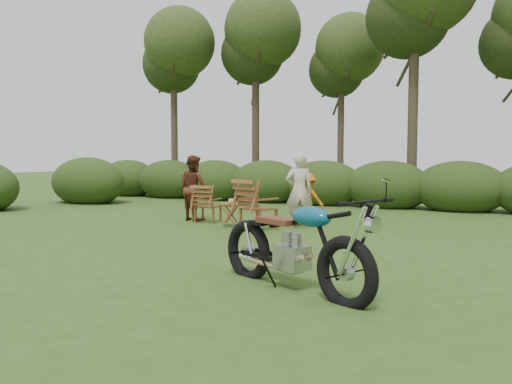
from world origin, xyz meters
The scene contains 10 objects.
ground centered at (0.00, 0.00, 0.00)m, with size 80.00×80.00×0.00m, color #2F4918.
tree_line centered at (0.50, 9.74, 3.81)m, with size 22.52×11.62×8.14m.
motorcycle centered at (1.18, -0.68, 0.00)m, with size 2.21×0.84×1.26m, color #0E8EB9, non-canonical shape.
lawn_chair_right centered at (-1.27, 3.21, 0.00)m, with size 0.71×0.71×1.03m, color brown, non-canonical shape.
lawn_chair_left centered at (-2.87, 3.77, 0.00)m, with size 0.58×0.58×0.85m, color brown, non-canonical shape.
side_table centered at (-2.02, 3.34, 0.25)m, with size 0.48×0.40×0.50m, color brown, non-canonical shape.
cup centered at (-1.99, 3.35, 0.55)m, with size 0.13×0.13×0.10m, color beige.
adult_a centered at (-0.65, 3.85, 0.00)m, with size 0.57×0.37×1.56m, color beige.
adult_b centered at (-3.32, 3.84, 0.00)m, with size 0.74×0.58×1.53m, color #542718.
child centered at (-0.70, 4.47, 0.00)m, with size 0.73×0.42×1.13m, color #C76812.
Camera 1 is at (3.40, -5.77, 1.48)m, focal length 35.00 mm.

